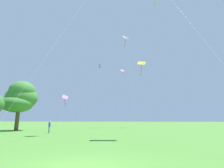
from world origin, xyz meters
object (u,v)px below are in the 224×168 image
object	(u,v)px
kite_black_large	(126,41)
kite_red_high	(122,74)
person_foreground_watcher	(49,126)
tree_left_oak	(20,98)
kite_teal_box	(100,67)
kite_yellow_diamond	(141,66)
kite_purple_streamer	(65,99)

from	to	relation	value
kite_black_large	kite_red_high	size ratio (longest dim) A/B	1.50
person_foreground_watcher	tree_left_oak	xyz separation A→B (m)	(-7.99, 4.02, 4.37)
kite_teal_box	tree_left_oak	world-z (taller)	kite_teal_box
kite_teal_box	kite_red_high	bearing A→B (deg)	-15.16
kite_black_large	kite_yellow_diamond	world-z (taller)	kite_black_large
kite_red_high	kite_teal_box	world-z (taller)	kite_teal_box
kite_red_high	person_foreground_watcher	size ratio (longest dim) A/B	9.72
kite_red_high	tree_left_oak	bearing A→B (deg)	-128.89
kite_red_high	tree_left_oak	distance (m)	25.62
kite_red_high	kite_purple_streamer	distance (m)	18.02
kite_purple_streamer	kite_red_high	bearing A→B (deg)	-4.86
kite_purple_streamer	tree_left_oak	distance (m)	20.43
kite_teal_box	tree_left_oak	bearing A→B (deg)	-112.03
tree_left_oak	kite_black_large	bearing A→B (deg)	40.39
kite_red_high	person_foreground_watcher	world-z (taller)	kite_red_high
kite_yellow_diamond	kite_teal_box	distance (m)	13.24
kite_teal_box	person_foreground_watcher	distance (m)	29.35
person_foreground_watcher	kite_teal_box	bearing A→B (deg)	89.16
kite_yellow_diamond	kite_black_large	bearing A→B (deg)	-162.73
kite_yellow_diamond	person_foreground_watcher	bearing A→B (deg)	-122.41
kite_yellow_diamond	kite_purple_streamer	world-z (taller)	kite_yellow_diamond
kite_yellow_diamond	tree_left_oak	world-z (taller)	kite_yellow_diamond
kite_yellow_diamond	kite_purple_streamer	xyz separation A→B (m)	(-21.93, 4.94, -7.06)
kite_black_large	kite_teal_box	distance (m)	11.36
kite_purple_streamer	person_foreground_watcher	xyz separation A→B (m)	(9.66, -24.26, -6.64)
kite_red_high	kite_purple_streamer	world-z (taller)	kite_red_high
kite_red_high	tree_left_oak	xyz separation A→B (m)	(-15.17, -18.81, -8.53)
kite_black_large	kite_red_high	distance (m)	8.71
kite_purple_streamer	person_foreground_watcher	size ratio (longest dim) A/B	5.68
kite_teal_box	person_foreground_watcher	world-z (taller)	kite_teal_box
kite_purple_streamer	tree_left_oak	world-z (taller)	kite_purple_streamer
kite_purple_streamer	kite_teal_box	bearing A→B (deg)	2.36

